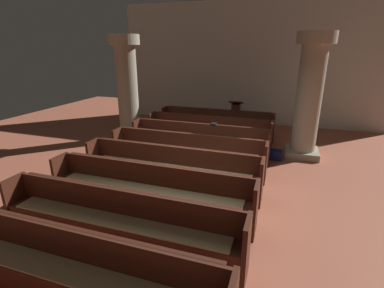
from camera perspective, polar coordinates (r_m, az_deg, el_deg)
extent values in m
plane|color=#AD5B42|center=(5.94, 2.06, -9.41)|extent=(19.20, 19.20, 0.00)
cube|color=beige|center=(11.22, 11.40, 15.61)|extent=(10.00, 0.16, 4.50)
cube|color=#4C2316|center=(9.40, 4.89, 4.27)|extent=(3.63, 0.38, 0.05)
cube|color=#4C2316|center=(9.51, 5.17, 5.83)|extent=(3.63, 0.04, 0.41)
cube|color=#411E13|center=(9.51, 5.27, 7.03)|extent=(3.49, 0.06, 0.02)
cube|color=#442014|center=(9.98, -5.49, 5.03)|extent=(0.06, 0.44, 0.89)
cube|color=#442014|center=(9.17, 16.17, 3.12)|extent=(0.06, 0.44, 0.89)
cube|color=#482115|center=(9.30, 4.59, 2.64)|extent=(3.63, 0.03, 0.42)
cube|color=#D1BC84|center=(9.37, 4.87, 4.45)|extent=(3.34, 0.32, 0.02)
cube|color=#4C2316|center=(8.47, 3.29, 2.68)|extent=(3.63, 0.38, 0.05)
cube|color=#4C2316|center=(8.57, 3.61, 4.43)|extent=(3.63, 0.04, 0.41)
cube|color=#411E13|center=(8.57, 3.72, 5.77)|extent=(3.49, 0.06, 0.02)
cube|color=#442014|center=(9.12, -7.99, 3.60)|extent=(0.06, 0.44, 0.89)
cube|color=#442014|center=(8.22, 15.79, 1.36)|extent=(0.06, 0.44, 0.89)
cube|color=#482115|center=(8.38, 2.94, 0.85)|extent=(3.63, 0.03, 0.42)
cube|color=#D1BC84|center=(8.45, 3.25, 2.87)|extent=(3.34, 0.32, 0.02)
cube|color=#4C2316|center=(7.56, 1.30, 0.70)|extent=(3.63, 0.38, 0.05)
cube|color=#4C2316|center=(7.65, 1.68, 2.69)|extent=(3.63, 0.04, 0.41)
cube|color=#411E13|center=(7.64, 1.80, 4.18)|extent=(3.49, 0.06, 0.02)
cube|color=#442014|center=(8.28, -11.01, 1.86)|extent=(0.06, 0.44, 0.89)
cube|color=#442014|center=(7.27, 15.32, -0.85)|extent=(0.06, 0.44, 0.89)
cube|color=#482115|center=(7.48, 0.89, -1.37)|extent=(3.63, 0.03, 0.42)
cube|color=#D1BC84|center=(7.53, 1.25, 0.91)|extent=(3.34, 0.32, 0.02)
cube|color=#4C2316|center=(6.68, -1.22, -1.81)|extent=(3.63, 0.38, 0.05)
cube|color=#4C2316|center=(6.75, -0.76, 0.47)|extent=(3.63, 0.04, 0.41)
cube|color=#411E13|center=(6.73, -0.63, 2.16)|extent=(3.49, 0.06, 0.02)
cube|color=#442014|center=(7.47, -14.67, -0.26)|extent=(0.06, 0.44, 0.89)
cube|color=#442014|center=(6.34, 14.71, -3.72)|extent=(0.06, 0.44, 0.89)
cube|color=#482115|center=(6.61, -1.72, -4.18)|extent=(3.63, 0.03, 0.42)
cube|color=#D1BC84|center=(6.65, -1.28, -1.58)|extent=(3.34, 0.32, 0.02)
cube|color=#4C2316|center=(5.82, -4.52, -5.06)|extent=(3.63, 0.38, 0.05)
cube|color=#4C2316|center=(5.88, -3.94, -2.42)|extent=(3.63, 0.04, 0.41)
cube|color=#411E13|center=(5.85, -3.81, -0.48)|extent=(3.49, 0.06, 0.02)
cube|color=#442014|center=(6.72, -19.20, -2.88)|extent=(0.06, 0.44, 0.89)
cube|color=#442014|center=(5.44, 13.89, -7.56)|extent=(0.06, 0.44, 0.89)
cube|color=#482115|center=(5.78, -5.13, -7.82)|extent=(3.63, 0.03, 0.42)
cube|color=#D1BC84|center=(5.79, -4.60, -4.82)|extent=(3.34, 0.32, 0.02)
cube|color=#4C2316|center=(5.02, -8.95, -9.37)|extent=(3.63, 0.38, 0.05)
cube|color=#4C2316|center=(5.05, -8.22, -6.27)|extent=(3.63, 0.04, 0.41)
cube|color=#411E13|center=(5.01, -8.08, -4.03)|extent=(3.49, 0.06, 0.02)
cube|color=#442014|center=(6.04, -24.83, -6.10)|extent=(0.06, 0.44, 0.89)
cube|color=#442014|center=(4.57, 12.72, -12.88)|extent=(0.06, 0.44, 0.89)
cube|color=#482115|center=(5.00, -9.75, -12.58)|extent=(3.63, 0.03, 0.42)
cube|color=#D1BC84|center=(4.99, -9.08, -9.12)|extent=(3.34, 0.32, 0.02)
cube|color=#4C2316|center=(4.29, -15.16, -15.13)|extent=(3.63, 0.38, 0.05)
cube|color=#4C2316|center=(4.29, -14.19, -11.48)|extent=(3.63, 0.04, 0.41)
cube|color=#411E13|center=(4.23, -14.06, -8.91)|extent=(3.49, 0.06, 0.02)
cube|color=#442014|center=(5.45, -31.88, -9.98)|extent=(0.06, 0.44, 0.89)
cube|color=#442014|center=(3.76, 10.92, -20.60)|extent=(0.06, 0.44, 0.89)
cube|color=#482115|center=(4.31, -16.22, -18.84)|extent=(3.63, 0.03, 0.42)
cube|color=#D1BC84|center=(4.26, -15.35, -14.87)|extent=(3.34, 0.32, 0.02)
cube|color=#4C2316|center=(3.70, -24.20, -22.66)|extent=(3.63, 0.38, 0.05)
cube|color=#4C2316|center=(3.65, -22.88, -18.50)|extent=(3.63, 0.04, 0.41)
cube|color=#411E13|center=(3.57, -22.78, -15.60)|extent=(3.49, 0.06, 0.02)
cube|color=#D1BC84|center=(3.66, -24.50, -22.42)|extent=(3.34, 0.32, 0.02)
cube|color=#9F967E|center=(8.33, 21.35, -1.58)|extent=(0.87, 0.87, 0.18)
cylinder|color=#ADA389|center=(7.97, 22.59, 8.28)|extent=(0.64, 0.64, 2.73)
cylinder|color=#B6AB90|center=(7.88, 24.03, 19.15)|extent=(0.93, 0.93, 0.30)
cube|color=#9F967E|center=(9.54, -12.32, 1.81)|extent=(0.87, 0.87, 0.18)
cylinder|color=#ADA389|center=(9.23, -12.95, 10.49)|extent=(0.64, 0.64, 2.73)
cylinder|color=#B6AB90|center=(9.14, -13.68, 19.92)|extent=(0.93, 0.93, 0.30)
cube|color=#411E13|center=(10.33, 8.69, 2.99)|extent=(0.45, 0.45, 0.06)
cube|color=#4C2316|center=(10.22, 8.81, 5.39)|extent=(0.28, 0.28, 0.95)
cube|color=#502518|center=(10.11, 8.96, 8.34)|extent=(0.48, 0.35, 0.15)
cube|color=black|center=(7.54, 4.47, 4.13)|extent=(0.14, 0.20, 0.03)
cube|color=navy|center=(7.82, 16.57, -2.10)|extent=(0.33, 0.30, 0.24)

